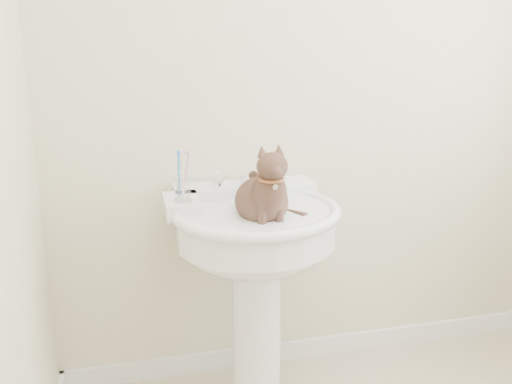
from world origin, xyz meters
TOP-DOWN VIEW (x-y plane):
  - wall_back at (0.00, 1.10)m, footprint 2.20×0.00m
  - baseboard_back at (0.00, 1.09)m, footprint 2.20×0.02m
  - pedestal_sink at (-0.32, 0.81)m, footprint 0.64×0.63m
  - faucet at (-0.32, 0.97)m, footprint 0.28×0.12m
  - soap_bar at (-0.20, 1.06)m, footprint 0.10×0.08m
  - toothbrush_cup at (-0.58, 0.84)m, footprint 0.07×0.07m
  - cat at (-0.31, 0.74)m, footprint 0.21×0.26m

SIDE VIEW (x-z plane):
  - baseboard_back at x=0.00m, z-range 0.00..0.09m
  - pedestal_sink at x=-0.32m, z-range 0.25..1.13m
  - soap_bar at x=-0.20m, z-range 0.88..0.91m
  - cat at x=-0.31m, z-range 0.72..1.11m
  - faucet at x=-0.32m, z-range 0.86..1.00m
  - toothbrush_cup at x=-0.58m, z-range 0.84..1.02m
  - wall_back at x=0.00m, z-range 0.00..2.50m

